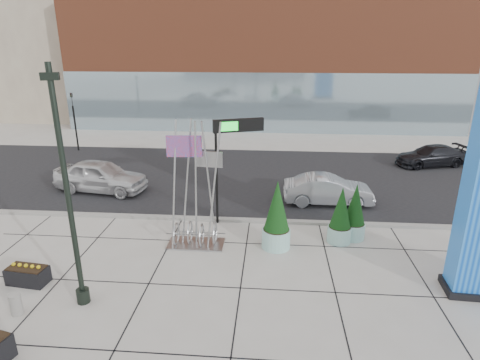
# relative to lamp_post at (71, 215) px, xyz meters

# --- Properties ---
(ground) EXTENTS (160.00, 160.00, 0.00)m
(ground) POSITION_rel_lamp_post_xyz_m (3.68, 2.09, -2.87)
(ground) COLOR #9E9991
(ground) RESTS_ON ground
(street_asphalt) EXTENTS (80.00, 12.00, 0.02)m
(street_asphalt) POSITION_rel_lamp_post_xyz_m (3.68, 12.09, -2.86)
(street_asphalt) COLOR black
(street_asphalt) RESTS_ON ground
(curb_edge) EXTENTS (80.00, 0.30, 0.12)m
(curb_edge) POSITION_rel_lamp_post_xyz_m (3.68, 6.09, -2.81)
(curb_edge) COLOR gray
(curb_edge) RESTS_ON ground
(tower_podium) EXTENTS (34.00, 10.00, 11.00)m
(tower_podium) POSITION_rel_lamp_post_xyz_m (4.68, 29.09, 2.63)
(tower_podium) COLOR brown
(tower_podium) RESTS_ON ground
(tower_glass_front) EXTENTS (34.00, 0.60, 5.00)m
(tower_glass_front) POSITION_rel_lamp_post_xyz_m (4.68, 24.29, -0.37)
(tower_glass_front) COLOR #8CA5B2
(tower_glass_front) RESTS_ON ground
(lamp_post) EXTENTS (0.48, 0.39, 7.01)m
(lamp_post) POSITION_rel_lamp_post_xyz_m (0.00, 0.00, 0.00)
(lamp_post) COLOR black
(lamp_post) RESTS_ON ground
(public_art_sculpture) EXTENTS (2.16, 1.09, 4.90)m
(public_art_sculpture) POSITION_rel_lamp_post_xyz_m (2.74, 3.85, -1.58)
(public_art_sculpture) COLOR #ABADB0
(public_art_sculpture) RESTS_ON ground
(concrete_bollard) EXTENTS (0.33, 0.33, 0.65)m
(concrete_bollard) POSITION_rel_lamp_post_xyz_m (-1.67, -0.69, -2.54)
(concrete_bollard) COLOR gray
(concrete_bollard) RESTS_ON ground
(overhead_street_sign) EXTENTS (2.06, 0.89, 4.50)m
(overhead_street_sign) POSITION_rel_lamp_post_xyz_m (4.06, 5.89, 0.99)
(overhead_street_sign) COLOR black
(overhead_street_sign) RESTS_ON ground
(round_planter_east) EXTENTS (0.92, 0.92, 2.29)m
(round_planter_east) POSITION_rel_lamp_post_xyz_m (8.28, 4.54, -1.78)
(round_planter_east) COLOR #9DD3CB
(round_planter_east) RESTS_ON ground
(round_planter_mid) EXTENTS (0.92, 0.92, 2.30)m
(round_planter_mid) POSITION_rel_lamp_post_xyz_m (8.88, 4.91, -1.78)
(round_planter_mid) COLOR #9DD3CB
(round_planter_mid) RESTS_ON ground
(round_planter_west) EXTENTS (1.08, 1.08, 2.69)m
(round_planter_west) POSITION_rel_lamp_post_xyz_m (5.81, 3.89, -1.59)
(round_planter_west) COLOR #9DD3CB
(round_planter_west) RESTS_ON ground
(box_planter_north) EXTENTS (1.34, 0.78, 0.70)m
(box_planter_north) POSITION_rel_lamp_post_xyz_m (-2.24, 0.83, -2.54)
(box_planter_north) COLOR black
(box_planter_north) RESTS_ON ground
(car_white_west) EXTENTS (5.05, 2.66, 1.64)m
(car_white_west) POSITION_rel_lamp_post_xyz_m (-3.27, 9.24, -2.05)
(car_white_west) COLOR silver
(car_white_west) RESTS_ON ground
(car_silver_mid) EXTENTS (4.24, 1.54, 1.39)m
(car_silver_mid) POSITION_rel_lamp_post_xyz_m (8.31, 8.45, -2.17)
(car_silver_mid) COLOR #9A9BA1
(car_silver_mid) RESTS_ON ground
(car_dark_east) EXTENTS (4.69, 2.84, 1.27)m
(car_dark_east) POSITION_rel_lamp_post_xyz_m (15.56, 15.29, -2.23)
(car_dark_east) COLOR black
(car_dark_east) RESTS_ON ground
(traffic_signal) EXTENTS (0.15, 0.18, 4.10)m
(traffic_signal) POSITION_rel_lamp_post_xyz_m (-8.32, 17.09, -0.57)
(traffic_signal) COLOR black
(traffic_signal) RESTS_ON ground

